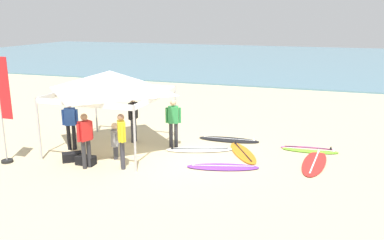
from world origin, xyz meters
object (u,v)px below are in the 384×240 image
Objects in this scene: surfboard_lime at (310,150)px; banner_flag at (4,115)px; person_red at (85,137)px; person_green at (173,120)px; person_blue at (70,122)px; surfboard_black at (229,140)px; person_yellow at (122,137)px; gear_bag_near_tent at (72,157)px; surfboard_pink at (308,149)px; surfboard_purple at (223,167)px; person_grey at (115,139)px; surfboard_red at (314,162)px; surfboard_white at (199,149)px; person_black at (133,116)px; gear_bag_by_pole at (86,160)px; surfboard_orange at (243,153)px; canopy_tent at (110,81)px.

surfboard_lime is 10.03m from banner_flag.
person_red is (-6.43, -3.76, 0.95)m from surfboard_lime.
person_green is 3.54m from person_blue.
surfboard_black is 1.35× the size of person_yellow.
person_yellow is at bearing -0.95° from gear_bag_near_tent.
gear_bag_near_tent is (-2.58, -2.38, -0.85)m from person_green.
surfboard_pink is at bearing 18.27° from person_blue.
surfboard_purple is 3.59m from person_grey.
person_grey reaches higher than surfboard_red.
surfboard_white is at bearing 29.75° from banner_flag.
surfboard_white is 2.92m from person_grey.
person_black reaches higher than surfboard_purple.
person_black is at bearing 81.78° from gear_bag_by_pole.
person_yellow is 0.50× the size of banner_flag.
surfboard_black is 3.83× the size of gear_bag_near_tent.
person_yellow is 1.51m from gear_bag_by_pole.
person_grey is at bearing 25.62° from banner_flag.
person_green and person_red have the same top height.
surfboard_orange is at bearing 77.69° from surfboard_purple.
person_black is at bearing 176.54° from person_green.
person_grey is (-6.18, -1.55, 0.62)m from surfboard_red.
surfboard_black is at bearing 31.76° from canopy_tent.
surfboard_purple is 2.76m from person_green.
person_black is (-2.59, 0.17, 0.95)m from surfboard_white.
person_green is 3.26m from person_red.
person_blue reaches higher than surfboard_purple.
surfboard_pink is at bearing 29.58° from gear_bag_by_pole.
person_red is at bearing -148.26° from surfboard_pink.
person_red reaches higher than surfboard_pink.
surfboard_white is at bearing 34.55° from person_grey.
canopy_tent is 7.22m from surfboard_lime.
person_yellow is 1.43× the size of person_grey.
surfboard_pink is 7.53m from person_red.
surfboard_orange and surfboard_purple have the same top height.
surfboard_pink is 6.62m from person_grey.
person_blue is 1.90m from gear_bag_by_pole.
person_yellow is 1.10m from person_red.
surfboard_lime is (-0.17, 1.18, 0.00)m from surfboard_red.
person_black is 1.00× the size of person_red.
person_yellow is 1.00× the size of person_blue.
person_green is 1.00× the size of person_red.
person_yellow is 2.85× the size of gear_bag_near_tent.
person_grey reaches higher than gear_bag_by_pole.
surfboard_black is (-2.94, 0.33, -0.00)m from surfboard_lime.
canopy_tent reaches higher than surfboard_lime.
gear_bag_by_pole is (-6.54, -3.71, 0.10)m from surfboard_pink.
banner_flag is at bearing -154.09° from surfboard_pink.
person_red is (-2.78, -2.65, 0.95)m from surfboard_white.
person_yellow is 1.00× the size of person_green.
surfboard_red and surfboard_purple have the same top height.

